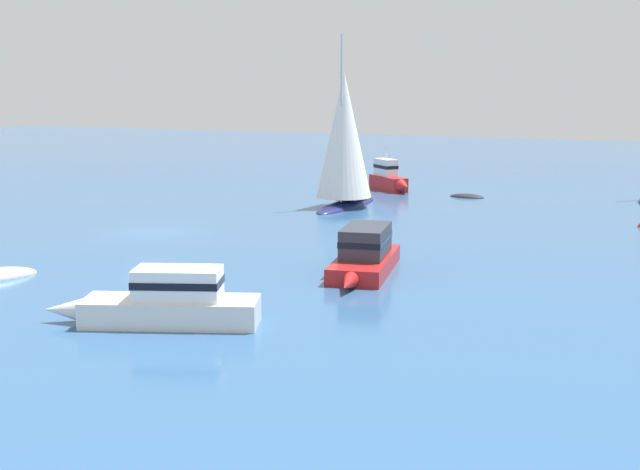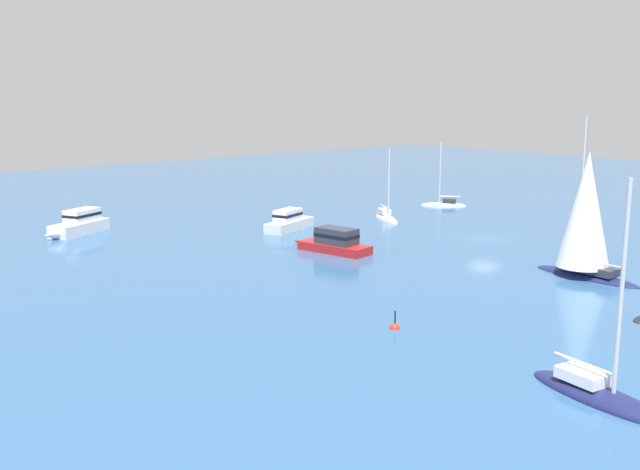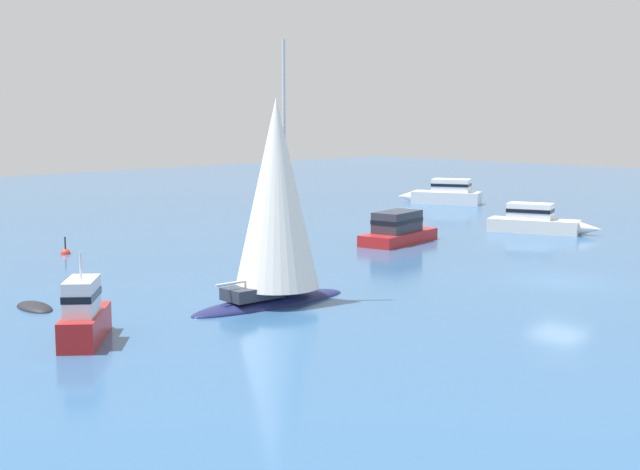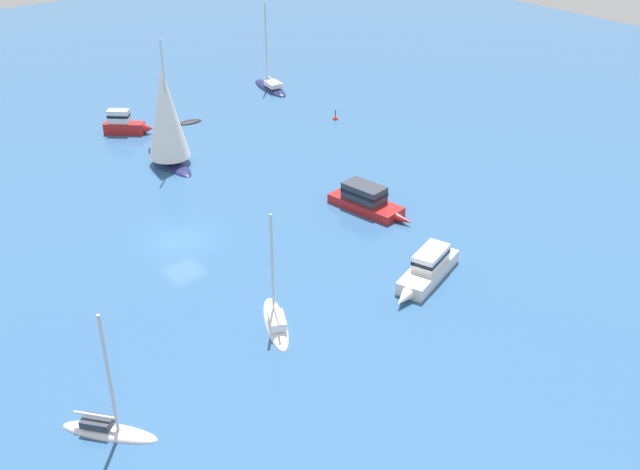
% 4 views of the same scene
% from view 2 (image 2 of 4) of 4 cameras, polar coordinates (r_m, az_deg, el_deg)
% --- Properties ---
extents(ground_plane, '(160.00, 160.00, 0.00)m').
position_cam_2_polar(ground_plane, '(63.60, 12.55, -0.25)').
color(ground_plane, '#2D5684').
extents(powerboat, '(7.22, 3.02, 1.89)m').
position_cam_2_polar(powerboat, '(56.70, 1.09, -0.53)').
color(powerboat, '#B21E1E').
rests_on(powerboat, ground).
extents(powerboat_1, '(4.32, 6.93, 2.08)m').
position_cam_2_polar(powerboat_1, '(67.28, -18.07, 0.82)').
color(powerboat_1, white).
rests_on(powerboat_1, ground).
extents(yacht, '(6.79, 2.94, 9.41)m').
position_cam_2_polar(yacht, '(32.26, 20.54, -11.40)').
color(yacht, '#191E4C').
rests_on(yacht, ground).
extents(sloop, '(5.25, 3.43, 7.32)m').
position_cam_2_polar(sloop, '(71.57, 5.10, 1.32)').
color(sloop, white).
rests_on(sloop, ground).
extents(ketch, '(4.43, 3.90, 7.22)m').
position_cam_2_polar(ketch, '(81.20, 9.51, 2.40)').
color(ketch, white).
rests_on(ketch, ground).
extents(ketch_1, '(7.69, 3.63, 10.88)m').
position_cam_2_polar(ketch_1, '(51.60, 19.75, 1.28)').
color(ketch_1, '#191E4C').
rests_on(ketch_1, ground).
extents(powerboat_3, '(3.58, 7.07, 1.87)m').
position_cam_2_polar(powerboat_3, '(66.03, -2.29, 1.07)').
color(powerboat_3, silver).
rests_on(powerboat_3, ground).
extents(channel_buoy, '(0.55, 0.55, 1.21)m').
position_cam_2_polar(channel_buoy, '(38.92, 5.77, -7.12)').
color(channel_buoy, red).
rests_on(channel_buoy, ground).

